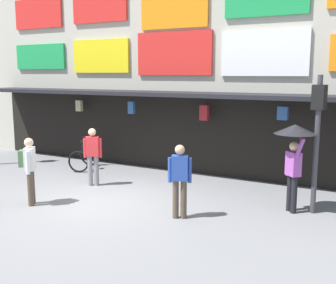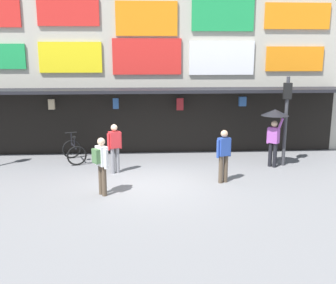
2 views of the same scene
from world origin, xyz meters
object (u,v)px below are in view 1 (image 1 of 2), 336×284
(pedestrian_in_black, at_px, (29,166))
(pedestrian_in_purple, at_px, (180,177))
(bicycle_parked, at_px, (85,157))
(traffic_light_far, at_px, (318,122))
(pedestrian_with_umbrella, at_px, (294,143))
(pedestrian_in_red, at_px, (93,154))

(pedestrian_in_black, height_order, pedestrian_in_purple, same)
(bicycle_parked, relative_size, pedestrian_in_purple, 0.79)
(bicycle_parked, bearing_deg, pedestrian_in_black, -69.31)
(bicycle_parked, bearing_deg, traffic_light_far, -7.18)
(pedestrian_in_black, relative_size, pedestrian_in_purple, 1.00)
(bicycle_parked, relative_size, pedestrian_in_black, 0.79)
(traffic_light_far, distance_m, pedestrian_in_black, 6.94)
(bicycle_parked, distance_m, pedestrian_with_umbrella, 7.40)
(pedestrian_in_red, distance_m, pedestrian_with_umbrella, 5.63)
(pedestrian_in_red, bearing_deg, bicycle_parked, 136.42)
(pedestrian_with_umbrella, bearing_deg, pedestrian_in_red, -175.78)
(traffic_light_far, height_order, pedestrian_in_purple, traffic_light_far)
(traffic_light_far, distance_m, pedestrian_in_purple, 3.37)
(pedestrian_in_red, bearing_deg, pedestrian_in_purple, -19.70)
(pedestrian_in_red, bearing_deg, traffic_light_far, 5.58)
(pedestrian_in_purple, bearing_deg, bicycle_parked, 151.25)
(pedestrian_in_black, xyz_separation_m, pedestrian_with_umbrella, (5.80, 2.57, 0.66))
(pedestrian_in_purple, xyz_separation_m, pedestrian_with_umbrella, (2.12, 1.65, 0.69))
(traffic_light_far, xyz_separation_m, pedestrian_in_purple, (-2.57, -1.83, -1.19))
(pedestrian_in_red, xyz_separation_m, pedestrian_with_umbrella, (5.57, 0.41, 0.69))
(traffic_light_far, height_order, pedestrian_in_red, traffic_light_far)
(bicycle_parked, distance_m, pedestrian_in_red, 2.32)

